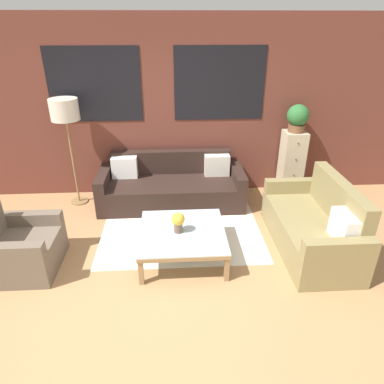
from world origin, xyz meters
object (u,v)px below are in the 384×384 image
Objects in this scene: couch_dark at (172,187)px; armchair_corner at (19,248)px; flower_vase at (178,221)px; floor_lamp at (65,113)px; potted_plant at (298,117)px; coffee_table at (182,234)px; settee_vintage at (314,227)px; drawer_cabinet at (291,163)px.

couch_dark is 2.70× the size of armchair_corner.
armchair_corner reaches higher than flower_vase.
floor_lamp is 3.53m from potted_plant.
floor_lamp is at bearing 135.40° from flower_vase.
armchair_corner is 3.25× the size of flower_vase.
floor_lamp is at bearing 136.58° from coffee_table.
coffee_table is at bearing -43.42° from floor_lamp.
potted_plant is 2.69m from flower_vase.
floor_lamp is (-1.65, 1.56, 1.13)m from coffee_table.
settee_vintage is at bearing -23.74° from floor_lamp.
couch_dark is 5.23× the size of potted_plant.
floor_lamp is at bearing -177.89° from potted_plant.
settee_vintage is 1.55× the size of drawer_cabinet.
couch_dark is at bearing -173.35° from drawer_cabinet.
armchair_corner is 0.50× the size of floor_lamp.
armchair_corner reaches higher than couch_dark.
potted_plant reaches higher than settee_vintage.
settee_vintage is at bearing -36.93° from couch_dark.
armchair_corner is 4.33m from potted_plant.
flower_vase reaches higher than coffee_table.
floor_lamp reaches higher than settee_vintage.
drawer_cabinet reaches higher than armchair_corner.
floor_lamp reaches higher than flower_vase.
couch_dark reaches higher than coffee_table.
potted_plant is (1.88, 1.69, 0.98)m from coffee_table.
drawer_cabinet is 0.77m from potted_plant.
flower_vase is at bearing -44.60° from floor_lamp.
armchair_corner is at bearing -139.13° from couch_dark.
drawer_cabinet reaches higher than coffee_table.
armchair_corner is (-3.61, -0.20, -0.03)m from settee_vintage.
coffee_table is 2.53m from floor_lamp.
couch_dark is at bearing 92.87° from flower_vase.
couch_dark is 1.46m from coffee_table.
settee_vintage is 1.62× the size of coffee_table.
armchair_corner is at bearing -154.77° from drawer_cabinet.
coffee_table is 2.39× the size of potted_plant.
coffee_table is (0.12, -1.45, 0.05)m from couch_dark.
flower_vase is (1.88, 0.09, 0.25)m from armchair_corner.
coffee_table is 0.62× the size of floor_lamp.
floor_lamp is at bearing 176.09° from couch_dark.
armchair_corner is 0.78× the size of drawer_cabinet.
armchair_corner is at bearing -176.86° from settee_vintage.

